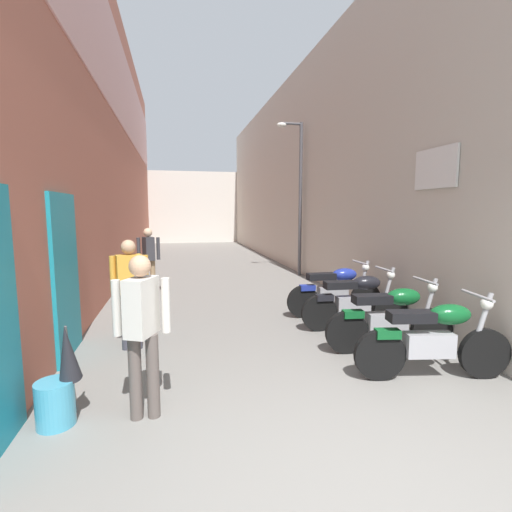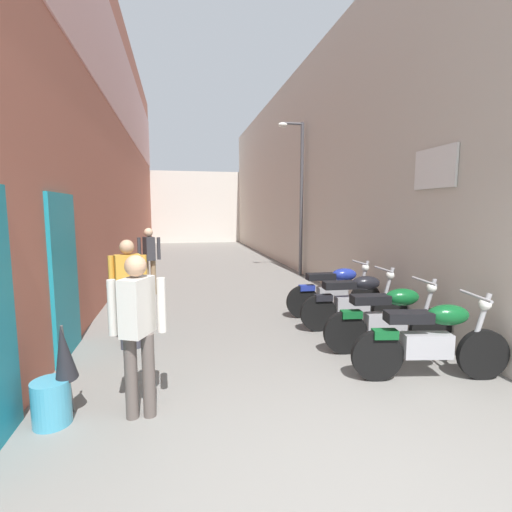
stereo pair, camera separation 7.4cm
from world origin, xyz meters
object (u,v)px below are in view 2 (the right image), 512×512
object	(u,v)px
pedestrian_further_down	(149,256)
street_lamp	(299,187)
motorcycle_nearest	(432,338)
motorcycle_fourth	(335,290)
motorcycle_third	(355,300)
pedestrian_by_doorway	(138,324)
umbrella_leaning	(64,353)
pedestrian_mid_alley	(128,286)
water_jug_near_door	(52,402)
motorcycle_second	(390,317)

from	to	relation	value
pedestrian_further_down	street_lamp	world-z (taller)	street_lamp
motorcycle_nearest	motorcycle_fourth	world-z (taller)	same
motorcycle_nearest	motorcycle_third	world-z (taller)	same
pedestrian_by_doorway	motorcycle_fourth	bearing A→B (deg)	41.27
motorcycle_third	motorcycle_fourth	distance (m)	0.82
motorcycle_fourth	pedestrian_by_doorway	bearing A→B (deg)	-138.73
motorcycle_third	pedestrian_further_down	xyz separation A→B (m)	(-3.52, 3.39, 0.42)
umbrella_leaning	motorcycle_fourth	bearing A→B (deg)	35.61
pedestrian_mid_alley	water_jug_near_door	distance (m)	2.04
pedestrian_by_doorway	street_lamp	xyz separation A→B (m)	(3.94, 7.19, 1.74)
motorcycle_fourth	pedestrian_by_doorway	size ratio (longest dim) A/B	1.18
pedestrian_mid_alley	pedestrian_further_down	distance (m)	3.53
motorcycle_fourth	umbrella_leaning	distance (m)	4.81
umbrella_leaning	street_lamp	world-z (taller)	street_lamp
street_lamp	umbrella_leaning	bearing A→B (deg)	-122.80
pedestrian_by_doorway	water_jug_near_door	xyz separation A→B (m)	(-0.80, 0.04, -0.71)
motorcycle_third	water_jug_near_door	distance (m)	4.51
pedestrian_mid_alley	pedestrian_by_doorway	bearing A→B (deg)	-80.54
motorcycle_third	motorcycle_fourth	bearing A→B (deg)	90.00
motorcycle_fourth	pedestrian_further_down	xyz separation A→B (m)	(-3.52, 2.58, 0.42)
motorcycle_fourth	pedestrian_further_down	world-z (taller)	pedestrian_further_down
motorcycle_third	street_lamp	size ratio (longest dim) A/B	0.41
motorcycle_second	water_jug_near_door	distance (m)	4.16
motorcycle_nearest	motorcycle_second	bearing A→B (deg)	89.99
pedestrian_mid_alley	pedestrian_further_down	size ratio (longest dim) A/B	1.00
pedestrian_mid_alley	water_jug_near_door	world-z (taller)	pedestrian_mid_alley
motorcycle_third	umbrella_leaning	world-z (taller)	motorcycle_third
pedestrian_mid_alley	street_lamp	distance (m)	7.01
motorcycle_nearest	motorcycle_second	size ratio (longest dim) A/B	0.99
motorcycle_third	pedestrian_further_down	world-z (taller)	pedestrian_further_down
water_jug_near_door	street_lamp	bearing A→B (deg)	56.47
pedestrian_by_doorway	pedestrian_mid_alley	bearing A→B (deg)	99.46
motorcycle_fourth	street_lamp	world-z (taller)	street_lamp
motorcycle_second	pedestrian_mid_alley	size ratio (longest dim) A/B	1.18
pedestrian_by_doorway	pedestrian_further_down	xyz separation A→B (m)	(-0.28, 5.42, 0.00)
pedestrian_by_doorway	umbrella_leaning	size ratio (longest dim) A/B	1.63
umbrella_leaning	motorcycle_nearest	bearing A→B (deg)	1.16
motorcycle_second	motorcycle_third	world-z (taller)	same
street_lamp	motorcycle_third	bearing A→B (deg)	-97.70
motorcycle_third	pedestrian_further_down	distance (m)	4.91
water_jug_near_door	street_lamp	xyz separation A→B (m)	(4.74, 7.15, 2.45)
motorcycle_third	motorcycle_second	bearing A→B (deg)	-90.00
umbrella_leaning	street_lamp	xyz separation A→B (m)	(4.60, 7.14, 1.98)
motorcycle_second	pedestrian_by_doorway	world-z (taller)	pedestrian_by_doorway
motorcycle_third	water_jug_near_door	size ratio (longest dim) A/B	4.41
pedestrian_by_doorway	street_lamp	size ratio (longest dim) A/B	0.35
pedestrian_further_down	umbrella_leaning	bearing A→B (deg)	-94.09
motorcycle_third	pedestrian_mid_alley	world-z (taller)	pedestrian_mid_alley
motorcycle_nearest	umbrella_leaning	world-z (taller)	motorcycle_nearest
pedestrian_by_doorway	pedestrian_mid_alley	world-z (taller)	same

